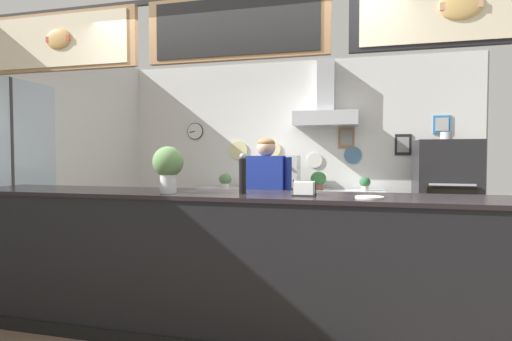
% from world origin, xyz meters
% --- Properties ---
extents(ground_plane, '(6.20, 6.20, 0.00)m').
position_xyz_m(ground_plane, '(0.00, 0.00, 0.00)').
color(ground_plane, brown).
extents(back_wall_assembly, '(5.16, 3.04, 2.76)m').
position_xyz_m(back_wall_assembly, '(0.03, 2.35, 1.48)').
color(back_wall_assembly, '#9E9E99').
rests_on(back_wall_assembly, ground_plane).
extents(left_wall_with_window, '(0.15, 5.14, 2.76)m').
position_xyz_m(left_wall_with_window, '(-2.58, -0.00, 1.38)').
color(left_wall_with_window, silver).
rests_on(left_wall_with_window, ground_plane).
extents(service_counter, '(4.33, 0.65, 1.09)m').
position_xyz_m(service_counter, '(0.00, -0.55, 0.55)').
color(service_counter, black).
rests_on(service_counter, ground_plane).
extents(back_prep_counter, '(2.64, 0.53, 0.89)m').
position_xyz_m(back_prep_counter, '(-0.04, 2.17, 0.44)').
color(back_prep_counter, '#B7BABF').
rests_on(back_prep_counter, ground_plane).
extents(pizza_oven, '(0.71, 0.73, 1.66)m').
position_xyz_m(pizza_oven, '(1.98, 2.01, 0.78)').
color(pizza_oven, '#232326').
rests_on(pizza_oven, ground_plane).
extents(shop_worker, '(0.55, 0.23, 1.55)m').
position_xyz_m(shop_worker, '(-0.01, 0.76, 0.84)').
color(shop_worker, '#232328').
rests_on(shop_worker, ground_plane).
extents(espresso_machine, '(0.58, 0.46, 0.47)m').
position_xyz_m(espresso_machine, '(-0.16, 2.14, 1.12)').
color(espresso_machine, silver).
rests_on(espresso_machine, back_prep_counter).
extents(potted_thyme, '(0.21, 0.21, 0.25)m').
position_xyz_m(potted_thyme, '(0.40, 2.21, 1.03)').
color(potted_thyme, '#9E563D').
rests_on(potted_thyme, back_prep_counter).
extents(potted_oregano, '(0.18, 0.18, 0.21)m').
position_xyz_m(potted_oregano, '(-0.93, 2.13, 1.01)').
color(potted_oregano, beige).
rests_on(potted_oregano, back_prep_counter).
extents(potted_rosemary, '(0.15, 0.15, 0.18)m').
position_xyz_m(potted_rosemary, '(1.02, 2.21, 0.99)').
color(potted_rosemary, beige).
rests_on(potted_rosemary, back_prep_counter).
extents(napkin_holder, '(0.17, 0.16, 0.11)m').
position_xyz_m(napkin_holder, '(0.57, -0.58, 1.14)').
color(napkin_holder, '#262628').
rests_on(napkin_holder, service_counter).
extents(pepper_grinder, '(0.05, 0.05, 0.30)m').
position_xyz_m(pepper_grinder, '(0.12, -0.58, 1.24)').
color(pepper_grinder, black).
rests_on(pepper_grinder, service_counter).
extents(basil_vase, '(0.23, 0.23, 0.35)m').
position_xyz_m(basil_vase, '(-0.43, -0.67, 1.29)').
color(basil_vase, silver).
rests_on(basil_vase, service_counter).
extents(condiment_plate, '(0.19, 0.19, 0.01)m').
position_xyz_m(condiment_plate, '(1.01, -0.66, 1.10)').
color(condiment_plate, white).
rests_on(condiment_plate, service_counter).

